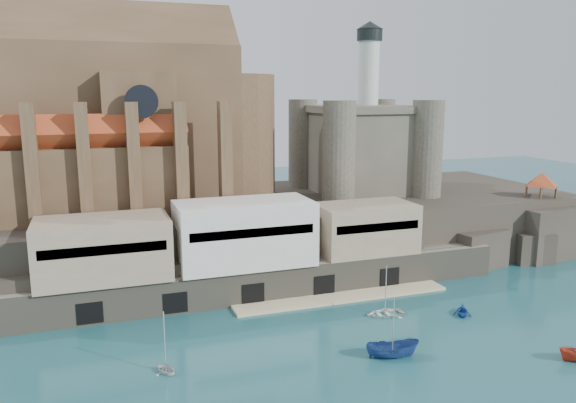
{
  "coord_description": "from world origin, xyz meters",
  "views": [
    {
      "loc": [
        -28.6,
        -47.17,
        27.13
      ],
      "look_at": [
        -0.81,
        32.0,
        10.87
      ],
      "focal_mm": 35.0,
      "sensor_mm": 36.0,
      "label": 1
    }
  ],
  "objects_px": {
    "castle_keep": "(362,144)",
    "pavilion": "(542,181)",
    "church": "(121,127)",
    "boat_2": "(392,357)"
  },
  "relations": [
    {
      "from": "castle_keep",
      "to": "boat_2",
      "type": "xyz_separation_m",
      "value": [
        -16.37,
        -40.49,
        -18.31
      ]
    },
    {
      "from": "church",
      "to": "pavilion",
      "type": "relative_size",
      "value": 7.34
    },
    {
      "from": "castle_keep",
      "to": "pavilion",
      "type": "height_order",
      "value": "castle_keep"
    },
    {
      "from": "castle_keep",
      "to": "pavilion",
      "type": "xyz_separation_m",
      "value": [
        25.92,
        -15.08,
        -5.59
      ]
    },
    {
      "from": "castle_keep",
      "to": "pavilion",
      "type": "bearing_deg",
      "value": -30.18
    },
    {
      "from": "church",
      "to": "castle_keep",
      "type": "height_order",
      "value": "church"
    },
    {
      "from": "church",
      "to": "boat_2",
      "type": "xyz_separation_m",
      "value": [
        23.84,
        -41.26,
        -22.13
      ]
    },
    {
      "from": "castle_keep",
      "to": "church",
      "type": "bearing_deg",
      "value": 178.89
    },
    {
      "from": "boat_2",
      "to": "pavilion",
      "type": "bearing_deg",
      "value": -46.02
    },
    {
      "from": "castle_keep",
      "to": "pavilion",
      "type": "distance_m",
      "value": 30.5
    }
  ]
}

